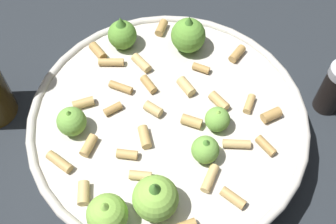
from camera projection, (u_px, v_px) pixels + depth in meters
The scene contains 3 objects.
ground_plane at pixel (168, 141), 0.55m from camera, with size 2.40×2.40×0.00m, color #23282D.
cooking_pan at pixel (167, 127), 0.52m from camera, with size 0.34×0.34×0.12m.
pepper_shaker at pixel (334, 88), 0.55m from camera, with size 0.04×0.04×0.08m.
Camera 1 is at (-0.10, 0.25, 0.48)m, focal length 44.11 mm.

